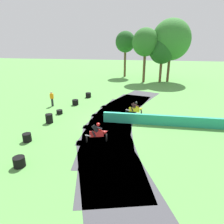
{
  "coord_description": "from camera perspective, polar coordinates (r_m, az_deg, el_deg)",
  "views": [
    {
      "loc": [
        2.78,
        -16.19,
        6.81
      ],
      "look_at": [
        0.0,
        0.11,
        0.9
      ],
      "focal_mm": 32.07,
      "sensor_mm": 36.0,
      "label": 1
    }
  ],
  "objects": [
    {
      "name": "tree_mid_rise",
      "position": [
        40.49,
        3.83,
        19.24
      ],
      "size": [
        3.76,
        3.76,
        8.59
      ],
      "color": "brown",
      "rests_on": "ground"
    },
    {
      "name": "tire_stack_extra_a",
      "position": [
        15.6,
        -23.06,
        -6.7
      ],
      "size": [
        0.6,
        0.6,
        0.6
      ],
      "color": "black",
      "rests_on": "ground"
    },
    {
      "name": "motorcycle_chase_red",
      "position": [
        14.31,
        -4.16,
        -5.97
      ],
      "size": [
        1.68,
        1.13,
        1.43
      ],
      "color": "black",
      "rests_on": "ground"
    },
    {
      "name": "tire_stack_extra_b",
      "position": [
        12.88,
        -24.94,
        -12.75
      ],
      "size": [
        0.66,
        0.66,
        0.6
      ],
      "color": "black",
      "rests_on": "ground"
    },
    {
      "name": "track_asphalt",
      "position": [
        17.7,
        1.97,
        -2.97
      ],
      "size": [
        7.19,
        24.98,
        0.01
      ],
      "color": "#3D3D42",
      "rests_on": "ground"
    },
    {
      "name": "tire_stack_mid_a",
      "position": [
        22.79,
        -10.41,
        2.74
      ],
      "size": [
        0.68,
        0.68,
        0.6
      ],
      "color": "black",
      "rests_on": "ground"
    },
    {
      "name": "tree_behind_barrier",
      "position": [
        36.63,
        16.5,
        19.12
      ],
      "size": [
        6.38,
        6.38,
        10.31
      ],
      "color": "brown",
      "rests_on": "ground"
    },
    {
      "name": "tire_stack_far",
      "position": [
        18.32,
        -17.47,
        -1.77
      ],
      "size": [
        0.61,
        0.61,
        0.8
      ],
      "color": "black",
      "rests_on": "ground"
    },
    {
      "name": "safety_barrier",
      "position": [
        17.69,
        18.84,
        -2.53
      ],
      "size": [
        13.05,
        0.37,
        0.9
      ],
      "primitive_type": "cube",
      "rotation": [
        0.0,
        0.0,
        -1.57
      ],
      "color": "#239375",
      "rests_on": "ground"
    },
    {
      "name": "motorcycle_lead_yellow",
      "position": [
        19.27,
        6.58,
        0.87
      ],
      "size": [
        1.69,
        0.82,
        1.43
      ],
      "color": "black",
      "rests_on": "ground"
    },
    {
      "name": "tire_stack_near",
      "position": [
        25.64,
        -6.76,
        4.81
      ],
      "size": [
        0.68,
        0.68,
        0.6
      ],
      "color": "black",
      "rests_on": "ground"
    },
    {
      "name": "tree_far_right",
      "position": [
        35.72,
        14.13,
        16.77
      ],
      "size": [
        4.34,
        4.34,
        7.66
      ],
      "color": "brown",
      "rests_on": "ground"
    },
    {
      "name": "tree_far_left",
      "position": [
        35.29,
        9.52,
        18.97
      ],
      "size": [
        4.33,
        4.33,
        8.86
      ],
      "color": "brown",
      "rests_on": "ground"
    },
    {
      "name": "tire_stack_mid_b",
      "position": [
        20.32,
        -14.73,
        0.01
      ],
      "size": [
        0.58,
        0.58,
        0.4
      ],
      "color": "black",
      "rests_on": "ground"
    },
    {
      "name": "ground_plane",
      "position": [
        17.78,
        -0.06,
        -2.85
      ],
      "size": [
        120.0,
        120.0,
        0.0
      ],
      "primitive_type": "plane",
      "color": "#569947"
    },
    {
      "name": "track_marshal",
      "position": [
        22.82,
        -16.73,
        3.59
      ],
      "size": [
        0.34,
        0.24,
        1.63
      ],
      "color": "#232328",
      "rests_on": "ground"
    }
  ]
}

